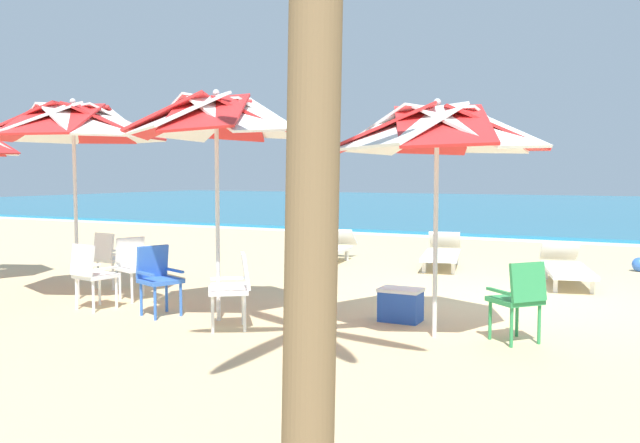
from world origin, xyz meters
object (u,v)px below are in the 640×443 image
at_px(plastic_chair_2, 234,285).
at_px(beach_umbrella_2, 73,124).
at_px(sun_lounger_0, 566,266).
at_px(sun_lounger_2, 328,249).
at_px(plastic_chair_4, 92,272).
at_px(plastic_chair_0, 519,296).
at_px(plastic_chair_1, 158,276).
at_px(beach_ball, 639,264).
at_px(beach_umbrella_0, 437,131).
at_px(cooler_box, 401,305).
at_px(beach_umbrella_1, 216,119).
at_px(plastic_chair_3, 111,256).
at_px(sun_lounger_1, 442,252).
at_px(plastic_chair_5, 135,264).

height_order(plastic_chair_2, beach_umbrella_2, beach_umbrella_2).
relative_size(sun_lounger_0, sun_lounger_2, 1.01).
bearing_deg(sun_lounger_2, plastic_chair_4, -98.00).
bearing_deg(plastic_chair_2, plastic_chair_0, 14.47).
relative_size(plastic_chair_1, sun_lounger_0, 0.39).
bearing_deg(beach_ball, beach_umbrella_0, -107.13).
distance_m(plastic_chair_0, plastic_chair_4, 5.30).
bearing_deg(cooler_box, beach_umbrella_1, -154.53).
xyz_separation_m(plastic_chair_0, plastic_chair_1, (-4.27, -0.60, 0.00)).
bearing_deg(sun_lounger_2, beach_ball, 14.56).
relative_size(sun_lounger_0, beach_ball, 8.71).
relative_size(beach_umbrella_2, cooler_box, 5.61).
bearing_deg(beach_umbrella_1, plastic_chair_4, -173.02).
bearing_deg(sun_lounger_2, cooler_box, -54.69).
relative_size(plastic_chair_0, beach_umbrella_1, 0.31).
bearing_deg(plastic_chair_3, beach_umbrella_1, -21.63).
distance_m(beach_umbrella_0, plastic_chair_1, 3.85).
xyz_separation_m(sun_lounger_1, beach_ball, (3.36, 1.05, -0.15)).
relative_size(plastic_chair_3, sun_lounger_1, 0.39).
distance_m(plastic_chair_2, plastic_chair_5, 2.41).
bearing_deg(sun_lounger_0, plastic_chair_5, -142.58).
bearing_deg(sun_lounger_0, plastic_chair_2, -121.86).
relative_size(beach_umbrella_1, beach_ball, 10.75).
bearing_deg(sun_lounger_2, beach_umbrella_1, -78.52).
relative_size(plastic_chair_5, beach_ball, 3.38).
distance_m(plastic_chair_2, sun_lounger_0, 5.79).
distance_m(beach_umbrella_1, plastic_chair_4, 2.65).
height_order(plastic_chair_3, plastic_chair_5, same).
height_order(sun_lounger_0, cooler_box, sun_lounger_0).
distance_m(cooler_box, beach_ball, 6.26).
bearing_deg(plastic_chair_5, beach_ball, 43.72).
height_order(plastic_chair_4, sun_lounger_0, plastic_chair_4).
bearing_deg(beach_ball, plastic_chair_3, -142.64).
bearing_deg(plastic_chair_5, plastic_chair_2, -20.82).
bearing_deg(beach_umbrella_1, beach_umbrella_0, 8.32).
bearing_deg(sun_lounger_0, beach_umbrella_2, -143.73).
height_order(beach_umbrella_0, sun_lounger_1, beach_umbrella_0).
bearing_deg(plastic_chair_4, beach_umbrella_0, 7.76).
height_order(beach_umbrella_0, plastic_chair_3, beach_umbrella_0).
bearing_deg(plastic_chair_5, plastic_chair_1, -34.42).
bearing_deg(plastic_chair_2, plastic_chair_5, 159.18).
height_order(plastic_chair_1, beach_umbrella_2, beach_umbrella_2).
height_order(plastic_chair_3, cooler_box, plastic_chair_3).
relative_size(beach_umbrella_2, plastic_chair_3, 3.24).
distance_m(sun_lounger_1, cooler_box, 4.76).
distance_m(plastic_chair_3, plastic_chair_5, 1.07).
relative_size(plastic_chair_3, cooler_box, 1.73).
bearing_deg(plastic_chair_4, plastic_chair_2, -0.84).
distance_m(plastic_chair_2, sun_lounger_1, 5.93).
relative_size(plastic_chair_0, plastic_chair_3, 1.00).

